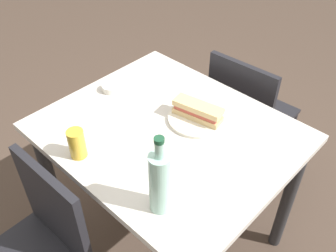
% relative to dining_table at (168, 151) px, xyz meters
% --- Properties ---
extents(ground_plane, '(8.00, 8.00, 0.00)m').
position_rel_dining_table_xyz_m(ground_plane, '(0.00, 0.00, -0.64)').
color(ground_plane, '#47382D').
extents(dining_table, '(1.01, 0.85, 0.77)m').
position_rel_dining_table_xyz_m(dining_table, '(0.00, 0.00, 0.00)').
color(dining_table, beige).
rests_on(dining_table, ground).
extents(chair_far, '(0.42, 0.42, 0.86)m').
position_rel_dining_table_xyz_m(chair_far, '(0.00, 0.62, -0.15)').
color(chair_far, black).
rests_on(chair_far, ground).
extents(chair_near, '(0.41, 0.41, 0.86)m').
position_rel_dining_table_xyz_m(chair_near, '(-0.09, -0.62, -0.15)').
color(chair_near, black).
rests_on(chair_near, ground).
extents(plate_near, '(0.25, 0.25, 0.01)m').
position_rel_dining_table_xyz_m(plate_near, '(0.05, 0.13, 0.13)').
color(plate_near, silver).
rests_on(plate_near, dining_table).
extents(baguette_sandwich_near, '(0.22, 0.11, 0.07)m').
position_rel_dining_table_xyz_m(baguette_sandwich_near, '(0.05, 0.13, 0.18)').
color(baguette_sandwich_near, '#DBB77A').
rests_on(baguette_sandwich_near, plate_near).
extents(knife_near, '(0.18, 0.01, 0.01)m').
position_rel_dining_table_xyz_m(knife_near, '(0.02, 0.19, 0.15)').
color(knife_near, silver).
rests_on(knife_near, plate_near).
extents(water_bottle, '(0.07, 0.07, 0.31)m').
position_rel_dining_table_xyz_m(water_bottle, '(0.25, -0.30, 0.25)').
color(water_bottle, '#99C6B7').
rests_on(water_bottle, dining_table).
extents(beer_glass, '(0.06, 0.06, 0.12)m').
position_rel_dining_table_xyz_m(beer_glass, '(-0.15, -0.34, 0.19)').
color(beer_glass, gold).
rests_on(beer_glass, dining_table).
extents(olive_bowl, '(0.08, 0.08, 0.03)m').
position_rel_dining_table_xyz_m(olive_bowl, '(-0.39, 0.02, 0.14)').
color(olive_bowl, silver).
rests_on(olive_bowl, dining_table).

